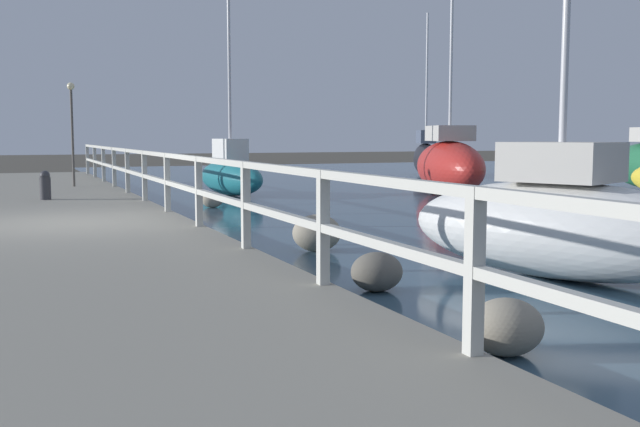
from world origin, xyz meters
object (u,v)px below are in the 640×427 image
(dock_lamp, at_px, (72,117))
(sailboat_teal, at_px, (231,174))
(mooring_bollard, at_px, (45,185))
(sailboat_white, at_px, (560,222))
(sailboat_black, at_px, (426,157))
(sailboat_red, at_px, (449,165))

(dock_lamp, bearing_deg, sailboat_teal, -13.28)
(mooring_bollard, distance_m, sailboat_white, 11.77)
(sailboat_white, bearing_deg, sailboat_teal, 66.72)
(sailboat_black, xyz_separation_m, sailboat_white, (-10.44, -20.73, -0.14))
(sailboat_red, bearing_deg, sailboat_black, 80.05)
(sailboat_black, distance_m, sailboat_red, 9.99)
(sailboat_teal, xyz_separation_m, sailboat_black, (10.61, 6.93, 0.20))
(sailboat_teal, xyz_separation_m, sailboat_red, (6.12, -1.99, 0.24))
(dock_lamp, bearing_deg, sailboat_white, -73.38)
(sailboat_black, relative_size, sailboat_white, 0.86)
(mooring_bollard, height_order, sailboat_teal, sailboat_teal)
(sailboat_black, bearing_deg, sailboat_teal, -123.20)
(mooring_bollard, relative_size, sailboat_red, 0.09)
(sailboat_black, distance_m, sailboat_white, 23.21)
(sailboat_teal, bearing_deg, sailboat_white, -98.41)
(sailboat_teal, xyz_separation_m, sailboat_white, (0.17, -13.80, 0.06))
(sailboat_white, height_order, sailboat_red, sailboat_white)
(sailboat_black, xyz_separation_m, sailboat_red, (-4.49, -8.92, 0.04))
(dock_lamp, xyz_separation_m, sailboat_red, (10.37, -3.00, -1.37))
(sailboat_black, bearing_deg, dock_lamp, -134.60)
(sailboat_black, height_order, sailboat_red, sailboat_red)
(mooring_bollard, xyz_separation_m, sailboat_white, (5.37, -10.47, 0.05))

